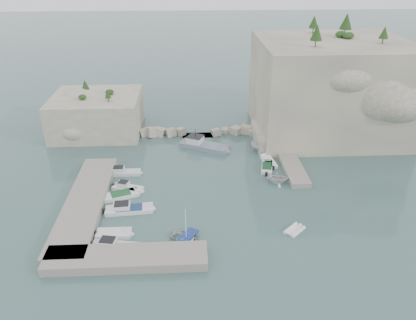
{
  "coord_description": "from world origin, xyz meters",
  "views": [
    {
      "loc": [
        -2.68,
        -47.79,
        30.95
      ],
      "look_at": [
        0.0,
        6.0,
        3.0
      ],
      "focal_mm": 35.0,
      "sensor_mm": 36.0,
      "label": 1
    }
  ],
  "objects_px": {
    "motorboat_d": "(130,211)",
    "motorboat_e": "(114,235)",
    "motorboat_f": "(116,249)",
    "tender_east_c": "(268,163)",
    "motorboat_a": "(124,174)",
    "rowboat": "(186,241)",
    "tender_east_b": "(267,169)",
    "inflatable_dinghy": "(294,231)",
    "work_boat": "(204,148)",
    "tender_east_a": "(277,183)",
    "motorboat_b": "(128,190)",
    "tender_east_d": "(265,152)",
    "motorboat_c": "(121,197)"
  },
  "relations": [
    {
      "from": "tender_east_a",
      "to": "tender_east_b",
      "type": "xyz_separation_m",
      "value": [
        -0.81,
        4.32,
        0.0
      ]
    },
    {
      "from": "motorboat_d",
      "to": "work_boat",
      "type": "bearing_deg",
      "value": 55.49
    },
    {
      "from": "motorboat_e",
      "to": "motorboat_f",
      "type": "xyz_separation_m",
      "value": [
        0.59,
        -2.53,
        0.0
      ]
    },
    {
      "from": "motorboat_a",
      "to": "rowboat",
      "type": "height_order",
      "value": "motorboat_a"
    },
    {
      "from": "motorboat_a",
      "to": "tender_east_c",
      "type": "height_order",
      "value": "motorboat_a"
    },
    {
      "from": "motorboat_a",
      "to": "tender_east_d",
      "type": "bearing_deg",
      "value": 15.67
    },
    {
      "from": "inflatable_dinghy",
      "to": "tender_east_d",
      "type": "xyz_separation_m",
      "value": [
        0.23,
        22.34,
        0.0
      ]
    },
    {
      "from": "motorboat_c",
      "to": "motorboat_a",
      "type": "bearing_deg",
      "value": 74.13
    },
    {
      "from": "motorboat_a",
      "to": "work_boat",
      "type": "distance_m",
      "value": 15.47
    },
    {
      "from": "motorboat_f",
      "to": "tender_east_c",
      "type": "height_order",
      "value": "motorboat_f"
    },
    {
      "from": "motorboat_f",
      "to": "tender_east_d",
      "type": "relative_size",
      "value": 1.19
    },
    {
      "from": "motorboat_b",
      "to": "tender_east_d",
      "type": "xyz_separation_m",
      "value": [
        22.04,
        11.52,
        0.0
      ]
    },
    {
      "from": "motorboat_f",
      "to": "tender_east_d",
      "type": "bearing_deg",
      "value": 58.75
    },
    {
      "from": "motorboat_b",
      "to": "tender_east_c",
      "type": "distance_m",
      "value": 23.15
    },
    {
      "from": "motorboat_c",
      "to": "motorboat_f",
      "type": "relative_size",
      "value": 0.87
    },
    {
      "from": "motorboat_f",
      "to": "motorboat_d",
      "type": "bearing_deg",
      "value": 95.25
    },
    {
      "from": "motorboat_d",
      "to": "tender_east_b",
      "type": "bearing_deg",
      "value": 23.22
    },
    {
      "from": "motorboat_f",
      "to": "inflatable_dinghy",
      "type": "bearing_deg",
      "value": 16.3
    },
    {
      "from": "motorboat_f",
      "to": "tender_east_b",
      "type": "bearing_deg",
      "value": 51.5
    },
    {
      "from": "tender_east_c",
      "to": "tender_east_d",
      "type": "height_order",
      "value": "tender_east_d"
    },
    {
      "from": "motorboat_a",
      "to": "tender_east_b",
      "type": "relative_size",
      "value": 1.15
    },
    {
      "from": "motorboat_b",
      "to": "tender_east_d",
      "type": "relative_size",
      "value": 0.95
    },
    {
      "from": "motorboat_d",
      "to": "rowboat",
      "type": "bearing_deg",
      "value": -45.57
    },
    {
      "from": "tender_east_a",
      "to": "work_boat",
      "type": "xyz_separation_m",
      "value": [
        -10.43,
        12.3,
        0.0
      ]
    },
    {
      "from": "rowboat",
      "to": "work_boat",
      "type": "bearing_deg",
      "value": 26.09
    },
    {
      "from": "motorboat_b",
      "to": "inflatable_dinghy",
      "type": "bearing_deg",
      "value": -7.67
    },
    {
      "from": "inflatable_dinghy",
      "to": "work_boat",
      "type": "distance_m",
      "value": 26.2
    },
    {
      "from": "motorboat_c",
      "to": "tender_east_d",
      "type": "relative_size",
      "value": 1.03
    },
    {
      "from": "motorboat_c",
      "to": "motorboat_e",
      "type": "height_order",
      "value": "same"
    },
    {
      "from": "motorboat_a",
      "to": "tender_east_a",
      "type": "xyz_separation_m",
      "value": [
        23.29,
        -3.71,
        0.0
      ]
    },
    {
      "from": "rowboat",
      "to": "tender_east_b",
      "type": "xyz_separation_m",
      "value": [
        12.85,
        17.32,
        0.0
      ]
    },
    {
      "from": "motorboat_a",
      "to": "tender_east_a",
      "type": "height_order",
      "value": "tender_east_a"
    },
    {
      "from": "tender_east_d",
      "to": "tender_east_b",
      "type": "bearing_deg",
      "value": -163.29
    },
    {
      "from": "motorboat_f",
      "to": "tender_east_c",
      "type": "bearing_deg",
      "value": 53.62
    },
    {
      "from": "motorboat_b",
      "to": "tender_east_b",
      "type": "height_order",
      "value": "motorboat_b"
    },
    {
      "from": "tender_east_b",
      "to": "work_boat",
      "type": "bearing_deg",
      "value": 62.06
    },
    {
      "from": "tender_east_d",
      "to": "work_boat",
      "type": "xyz_separation_m",
      "value": [
        -10.38,
        1.81,
        0.0
      ]
    },
    {
      "from": "inflatable_dinghy",
      "to": "tender_east_d",
      "type": "distance_m",
      "value": 22.34
    },
    {
      "from": "motorboat_e",
      "to": "motorboat_f",
      "type": "height_order",
      "value": "motorboat_f"
    },
    {
      "from": "motorboat_d",
      "to": "tender_east_b",
      "type": "xyz_separation_m",
      "value": [
        20.4,
        10.76,
        0.0
      ]
    },
    {
      "from": "rowboat",
      "to": "motorboat_f",
      "type": "bearing_deg",
      "value": 130.9
    },
    {
      "from": "motorboat_c",
      "to": "motorboat_d",
      "type": "height_order",
      "value": "motorboat_d"
    },
    {
      "from": "motorboat_d",
      "to": "motorboat_e",
      "type": "distance_m",
      "value": 5.27
    },
    {
      "from": "motorboat_b",
      "to": "work_boat",
      "type": "relative_size",
      "value": 0.51
    },
    {
      "from": "motorboat_d",
      "to": "tender_east_c",
      "type": "bearing_deg",
      "value": 26.71
    },
    {
      "from": "motorboat_a",
      "to": "tender_east_c",
      "type": "relative_size",
      "value": 1.12
    },
    {
      "from": "motorboat_b",
      "to": "rowboat",
      "type": "relative_size",
      "value": 1.17
    },
    {
      "from": "motorboat_c",
      "to": "tender_east_b",
      "type": "xyz_separation_m",
      "value": [
        22.02,
        7.09,
        0.0
      ]
    },
    {
      "from": "work_boat",
      "to": "motorboat_d",
      "type": "bearing_deg",
      "value": -93.08
    },
    {
      "from": "motorboat_f",
      "to": "tender_east_a",
      "type": "bearing_deg",
      "value": 43.13
    }
  ]
}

